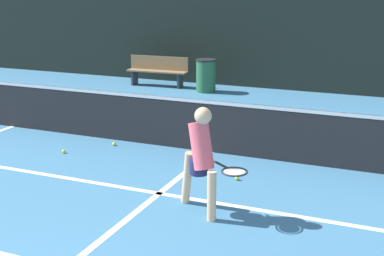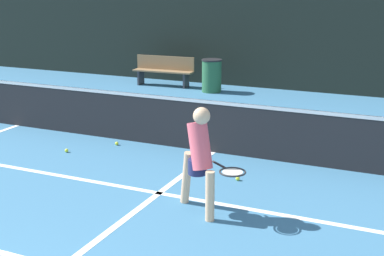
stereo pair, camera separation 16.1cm
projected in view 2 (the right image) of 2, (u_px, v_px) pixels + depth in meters
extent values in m
cube|color=white|center=(159.00, 193.00, 7.79)|extent=(8.25, 0.10, 0.01)
cube|color=white|center=(156.00, 195.00, 7.71)|extent=(0.10, 4.43, 0.01)
cube|color=#232326|center=(214.00, 127.00, 9.53)|extent=(11.00, 0.02, 0.95)
cube|color=white|center=(214.00, 102.00, 9.41)|extent=(11.00, 0.03, 0.06)
cube|color=black|center=(298.00, 26.00, 14.60)|extent=(24.00, 0.06, 3.57)
cylinder|color=#DBAD84|center=(210.00, 196.00, 6.82)|extent=(0.12, 0.12, 0.67)
cylinder|color=#DBAD84|center=(186.00, 178.00, 7.33)|extent=(0.26, 0.24, 0.77)
cylinder|color=#1E234C|center=(197.00, 167.00, 7.01)|extent=(0.25, 0.25, 0.20)
cylinder|color=#E55966|center=(200.00, 146.00, 6.88)|extent=(0.40, 0.36, 0.69)
sphere|color=#DBAD84|center=(202.00, 116.00, 6.74)|extent=(0.22, 0.22, 0.22)
cylinder|color=#262628|center=(219.00, 165.00, 6.93)|extent=(0.26, 0.20, 0.03)
torus|color=#262628|center=(233.00, 172.00, 6.67)|extent=(0.48, 0.48, 0.02)
cylinder|color=beige|center=(233.00, 172.00, 6.67)|extent=(0.36, 0.36, 0.01)
sphere|color=#D1E033|center=(67.00, 150.00, 9.64)|extent=(0.07, 0.07, 0.07)
sphere|color=#D1E033|center=(117.00, 143.00, 10.06)|extent=(0.07, 0.07, 0.07)
sphere|color=#D1E033|center=(238.00, 178.00, 8.28)|extent=(0.07, 0.07, 0.07)
cube|color=olive|center=(163.00, 71.00, 15.56)|extent=(1.82, 0.46, 0.04)
cube|color=olive|center=(165.00, 63.00, 15.67)|extent=(1.81, 0.14, 0.42)
cube|color=#333338|center=(141.00, 77.00, 15.87)|extent=(0.06, 0.32, 0.44)
cube|color=#333338|center=(186.00, 80.00, 15.37)|extent=(0.06, 0.32, 0.44)
cylinder|color=#28603D|center=(212.00, 76.00, 14.77)|extent=(0.54, 0.54, 0.86)
cylinder|color=black|center=(212.00, 60.00, 14.65)|extent=(0.56, 0.56, 0.04)
cylinder|color=brown|center=(171.00, 8.00, 22.65)|extent=(0.28, 0.28, 3.72)
cylinder|color=brown|center=(207.00, 19.00, 22.48)|extent=(0.28, 0.28, 2.85)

